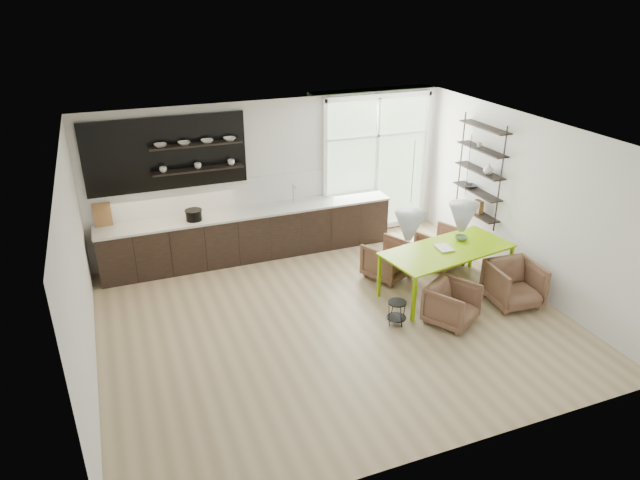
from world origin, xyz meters
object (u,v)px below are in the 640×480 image
(armchair_front_right, at_px, (514,284))
(wire_stool, at_px, (397,310))
(dining_table, at_px, (447,252))
(armchair_back_right, at_px, (441,248))
(armchair_back_left, at_px, (388,260))
(armchair_front_left, at_px, (452,304))

(armchair_front_right, bearing_deg, wire_stool, -179.58)
(dining_table, bearing_deg, armchair_back_right, 51.35)
(armchair_front_right, xyz_separation_m, wire_stool, (-2.05, 0.15, -0.11))
(armchair_back_left, relative_size, armchair_back_right, 0.95)
(armchair_back_left, bearing_deg, wire_stool, 42.81)
(armchair_front_left, distance_m, armchair_front_right, 1.26)
(armchair_back_left, xyz_separation_m, armchair_front_right, (1.48, -1.58, 0.03))
(armchair_front_left, xyz_separation_m, wire_stool, (-0.80, 0.27, -0.08))
(dining_table, height_order, armchair_back_right, dining_table)
(armchair_back_right, height_order, armchair_front_left, armchair_back_right)
(dining_table, height_order, armchair_back_left, dining_table)
(dining_table, xyz_separation_m, wire_stool, (-1.23, -0.59, -0.50))
(dining_table, xyz_separation_m, armchair_back_right, (0.49, 0.90, -0.40))
(armchair_front_right, relative_size, wire_stool, 2.06)
(armchair_front_right, bearing_deg, dining_table, 142.49)
(armchair_back_left, bearing_deg, dining_table, 103.03)
(armchair_front_right, height_order, wire_stool, armchair_front_right)
(armchair_back_left, bearing_deg, armchair_front_right, 107.94)
(dining_table, xyz_separation_m, armchair_back_left, (-0.66, 0.83, -0.42))
(dining_table, bearing_deg, armchair_front_right, -51.96)
(armchair_back_left, distance_m, armchair_front_right, 2.16)
(armchair_back_left, xyz_separation_m, armchair_front_left, (0.22, -1.70, -0.01))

